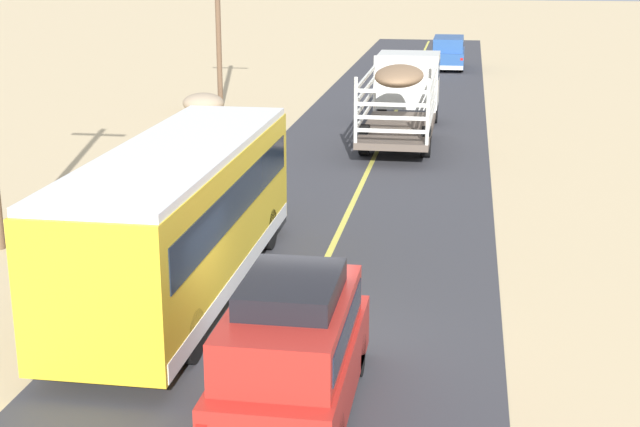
{
  "coord_description": "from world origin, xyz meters",
  "views": [
    {
      "loc": [
        3.11,
        -15.19,
        7.12
      ],
      "look_at": [
        0.0,
        4.25,
        1.42
      ],
      "focal_mm": 51.66,
      "sensor_mm": 36.0,
      "label": 1
    }
  ],
  "objects": [
    {
      "name": "ground_plane",
      "position": [
        0.0,
        0.0,
        0.0
      ],
      "size": [
        240.0,
        240.0,
        0.0
      ],
      "primitive_type": "plane",
      "color": "#CCB284"
    },
    {
      "name": "road_surface",
      "position": [
        0.0,
        0.0,
        0.01
      ],
      "size": [
        8.0,
        120.0,
        0.02
      ],
      "primitive_type": "cube",
      "color": "#38383D",
      "rests_on": "ground"
    },
    {
      "name": "road_centre_line",
      "position": [
        0.0,
        0.0,
        0.02
      ],
      "size": [
        0.16,
        117.6,
        0.0
      ],
      "primitive_type": "cube",
      "color": "#D8CC4C",
      "rests_on": "road_surface"
    },
    {
      "name": "suv_near",
      "position": [
        0.61,
        -2.26,
        1.15
      ],
      "size": [
        1.9,
        4.62,
        2.29
      ],
      "color": "#B2261E",
      "rests_on": "road_surface"
    },
    {
      "name": "livestock_truck",
      "position": [
        0.69,
        21.23,
        1.79
      ],
      "size": [
        2.53,
        9.7,
        3.02
      ],
      "color": "silver",
      "rests_on": "road_surface"
    },
    {
      "name": "bus",
      "position": [
        -2.65,
        2.53,
        1.75
      ],
      "size": [
        2.54,
        10.0,
        3.21
      ],
      "color": "gold",
      "rests_on": "road_surface"
    },
    {
      "name": "car_far",
      "position": [
        1.92,
        41.51,
        1.09
      ],
      "size": [
        1.9,
        4.62,
        1.93
      ],
      "color": "#264C8C",
      "rests_on": "road_surface"
    },
    {
      "name": "power_pole_mid",
      "position": [
        -8.06,
        25.64,
        4.56
      ],
      "size": [
        2.2,
        0.24,
        8.54
      ],
      "color": "brown",
      "rests_on": "ground"
    },
    {
      "name": "boulder_far_horizon",
      "position": [
        -8.49,
        24.31,
        0.45
      ],
      "size": [
        1.86,
        1.66,
        0.9
      ],
      "primitive_type": "ellipsoid",
      "color": "gray",
      "rests_on": "ground"
    }
  ]
}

